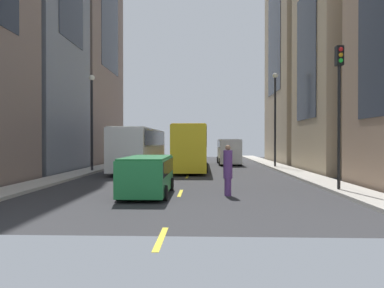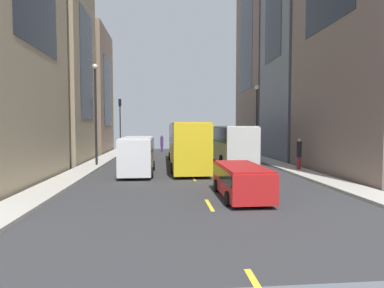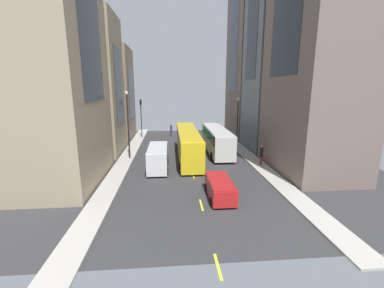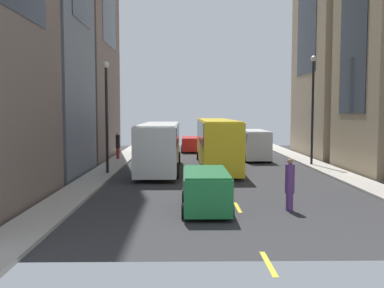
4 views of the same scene
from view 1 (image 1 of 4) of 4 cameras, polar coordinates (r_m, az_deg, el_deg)
name	(u,v)px [view 1 (image 1 of 4)]	position (r m, az deg, el deg)	size (l,w,h in m)	color
ground_plane	(191,168)	(29.08, -0.17, -4.20)	(41.59, 41.59, 0.00)	#333335
sidewalk_west	(103,167)	(30.39, -15.20, -3.87)	(1.85, 44.00, 0.15)	#B2ADA3
sidewalk_east	(281,167)	(29.86, 15.14, -3.95)	(1.85, 44.00, 0.15)	#B2ADA3
lane_stripe_0	(161,239)	(8.38, -5.40, -15.99)	(0.16, 2.00, 0.01)	yellow
lane_stripe_1	(180,193)	(15.19, -2.04, -8.50)	(0.16, 2.00, 0.01)	yellow
lane_stripe_2	(187,177)	(22.12, -0.81, -5.67)	(0.16, 2.00, 0.01)	yellow
lane_stripe_3	(191,168)	(29.08, -0.17, -4.19)	(0.16, 2.00, 0.01)	yellow
lane_stripe_4	(193,163)	(36.06, 0.22, -3.28)	(0.16, 2.00, 0.01)	yellow
lane_stripe_5	(195,159)	(43.05, 0.48, -2.66)	(0.16, 2.00, 0.01)	yellow
lane_stripe_6	(196,157)	(50.04, 0.67, -2.22)	(0.16, 2.00, 0.01)	yellow
building_east_1	(372,54)	(29.45, 28.71, 13.47)	(10.04, 8.30, 18.05)	tan
building_east_2	(311,8)	(41.59, 19.92, 21.22)	(8.18, 11.09, 34.23)	tan
city_bus_white	(141,146)	(27.41, -8.88, -0.29)	(2.80, 11.81, 3.35)	silver
streetcar_yellow	(192,144)	(29.26, -0.03, 0.00)	(2.70, 14.77, 3.59)	yellow
delivery_van_white	(229,150)	(33.93, 6.39, -0.97)	(2.25, 5.97, 2.58)	white
car_red_0	(181,153)	(41.78, -1.87, -1.54)	(2.05, 4.71, 1.51)	red
car_green_1	(147,172)	(14.66, -7.74, -4.91)	(2.05, 4.28, 1.70)	#1E7238
pedestrian_crossing_mid	(114,151)	(34.72, -13.37, -1.18)	(0.35, 0.35, 2.29)	maroon
pedestrian_walking_far	(228,169)	(14.45, 6.24, -4.36)	(0.40, 0.40, 2.22)	#593372
traffic_light_near_corner	(339,91)	(16.83, 24.17, 8.37)	(0.32, 0.44, 6.63)	black
streetlamp_near	(275,110)	(30.16, 14.20, 5.68)	(0.44, 0.44, 8.26)	black
streetlamp_far	(92,112)	(26.36, -16.96, 5.31)	(0.44, 0.44, 7.30)	black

